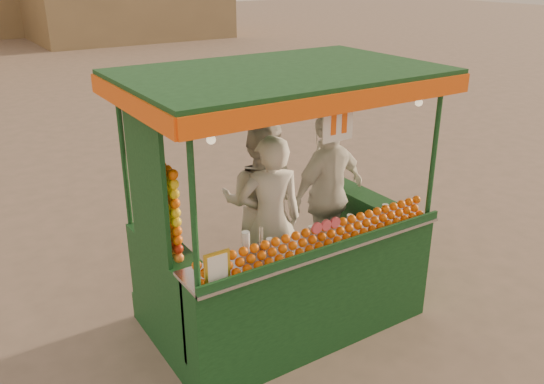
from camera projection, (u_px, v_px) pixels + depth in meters
ground at (270, 310)px, 6.23m from camera, size 90.00×90.00×0.00m
juice_cart at (281, 252)px, 5.67m from camera, size 2.93×1.90×2.66m
vendor_left at (271, 221)px, 5.58m from camera, size 0.74×0.60×1.76m
vendor_middle at (260, 203)px, 5.96m from camera, size 1.09×1.09×1.78m
vendor_right at (328, 194)px, 6.16m from camera, size 1.12×0.61×1.81m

